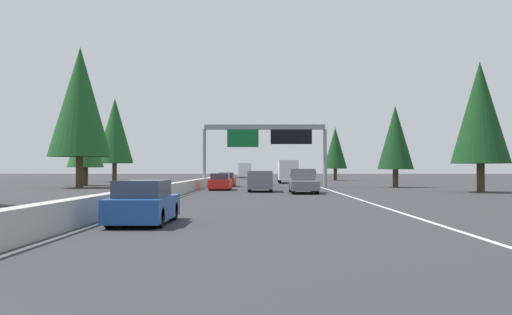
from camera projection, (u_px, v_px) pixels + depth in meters
ground_plane at (213, 185)px, 64.87m from camera, size 320.00×320.00×0.00m
median_barrier at (223, 178)px, 84.87m from camera, size 180.00×0.56×0.90m
shoulder_stripe_right at (308, 183)px, 74.71m from camera, size 160.00×0.16×0.01m
shoulder_stripe_median at (222, 183)px, 74.86m from camera, size 160.00×0.16×0.01m
sign_gantry_overhead at (266, 137)px, 58.39m from camera, size 0.50×12.68×6.37m
sedan_mid_left at (144, 203)px, 19.26m from camera, size 4.40×1.80×1.47m
minivan_mid_right at (260, 180)px, 46.85m from camera, size 5.00×1.95×1.69m
sedan_far_center at (220, 182)px, 50.32m from camera, size 4.40×1.80×1.47m
bus_near_center at (245, 170)px, 125.37m from camera, size 11.50×2.55×3.10m
pickup_near_right at (303, 181)px, 44.06m from camera, size 5.60×2.00×1.86m
box_truck_mid_center at (288, 171)px, 74.60m from camera, size 8.50×2.40×2.95m
sedan_far_left at (261, 179)px, 64.53m from camera, size 4.40×1.80×1.47m
sedan_distant_a at (226, 180)px, 61.01m from camera, size 4.40×1.80×1.47m
conifer_right_near at (480, 113)px, 45.32m from camera, size 4.57×4.57×10.40m
conifer_right_mid at (395, 138)px, 57.75m from camera, size 3.63×3.63×8.24m
conifer_right_far at (335, 148)px, 93.93m from camera, size 3.84×3.84×8.73m
conifer_left_near at (80, 102)px, 56.39m from camera, size 6.13×6.13×13.93m
conifer_left_mid at (86, 136)px, 64.09m from camera, size 4.05×4.05×9.20m
conifer_left_far at (115, 131)px, 83.74m from camera, size 5.40×5.40×12.28m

